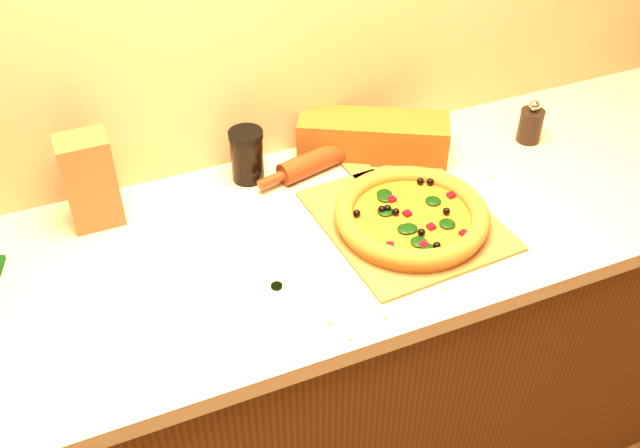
{
  "coord_description": "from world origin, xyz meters",
  "views": [
    {
      "loc": [
        -0.41,
        0.32,
        1.9
      ],
      "look_at": [
        0.04,
        1.38,
        0.96
      ],
      "focal_mm": 40.0,
      "sensor_mm": 36.0,
      "label": 1
    }
  ],
  "objects": [
    {
      "name": "cabinet",
      "position": [
        0.0,
        1.43,
        0.43
      ],
      "size": [
        2.8,
        0.65,
        0.86
      ],
      "primitive_type": "cube",
      "color": "#46290F",
      "rests_on": "ground"
    },
    {
      "name": "countertop",
      "position": [
        0.0,
        1.43,
        0.88
      ],
      "size": [
        2.84,
        0.68,
        0.04
      ],
      "primitive_type": "cube",
      "color": "#C2B297",
      "rests_on": "cabinet"
    },
    {
      "name": "pizza_peel",
      "position": [
        0.25,
        1.39,
        0.9
      ],
      "size": [
        0.38,
        0.55,
        0.01
      ],
      "rotation": [
        0.0,
        0.0,
        0.06
      ],
      "color": "brown",
      "rests_on": "countertop"
    },
    {
      "name": "pizza",
      "position": [
        0.25,
        1.36,
        0.93
      ],
      "size": [
        0.34,
        0.34,
        0.05
      ],
      "color": "#B1712C",
      "rests_on": "pizza_peel"
    },
    {
      "name": "bottle_cap",
      "position": [
        -0.09,
        1.29,
        0.9
      ],
      "size": [
        0.03,
        0.03,
        0.01
      ],
      "primitive_type": "cylinder",
      "rotation": [
        0.0,
        0.0,
        0.24
      ],
      "color": "black",
      "rests_on": "countertop"
    },
    {
      "name": "pepper_grinder",
      "position": [
        0.7,
        1.55,
        0.95
      ],
      "size": [
        0.06,
        0.06,
        0.12
      ],
      "color": "black",
      "rests_on": "countertop"
    },
    {
      "name": "rolling_pin",
      "position": [
        0.18,
        1.65,
        0.93
      ],
      "size": [
        0.4,
        0.12,
        0.06
      ],
      "rotation": [
        0.0,
        0.0,
        0.25
      ],
      "color": "#54210E",
      "rests_on": "countertop"
    },
    {
      "name": "bread_bag",
      "position": [
        0.3,
        1.65,
        0.95
      ],
      "size": [
        0.38,
        0.28,
        0.1
      ],
      "primitive_type": "cube",
      "rotation": [
        0.0,
        0.0,
        -0.51
      ],
      "color": "brown",
      "rests_on": "countertop"
    },
    {
      "name": "paper_bag",
      "position": [
        -0.38,
        1.65,
        1.01
      ],
      "size": [
        0.11,
        0.09,
        0.21
      ],
      "primitive_type": "cube",
      "rotation": [
        0.0,
        0.0,
        0.0
      ],
      "color": "brown",
      "rests_on": "countertop"
    },
    {
      "name": "dark_jar",
      "position": [
        -0.02,
        1.67,
        0.97
      ],
      "size": [
        0.08,
        0.08,
        0.13
      ],
      "color": "black",
      "rests_on": "countertop"
    }
  ]
}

